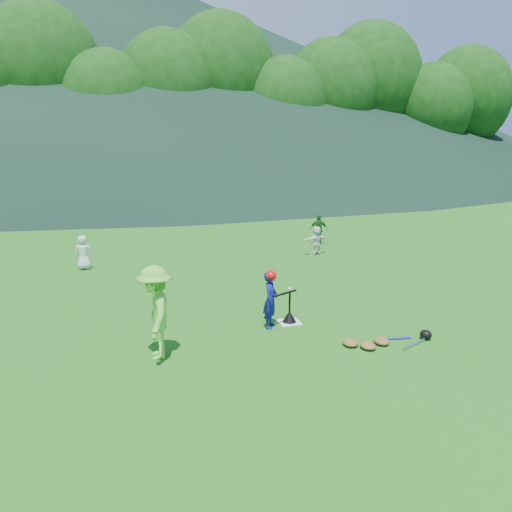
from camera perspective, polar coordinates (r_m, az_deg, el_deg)
The scene contains 14 objects.
ground at distance 10.67m, azimuth 3.82°, elevation -7.60°, with size 120.00×120.00×0.00m, color #1B6216.
home_plate at distance 10.66m, azimuth 3.83°, elevation -7.55°, with size 0.45×0.45×0.02m, color silver.
baseball at distance 10.43m, azimuth 3.89°, elevation -3.80°, with size 0.08×0.08×0.08m, color white.
batter_child at distance 10.21m, azimuth 1.67°, elevation -5.01°, with size 0.43×0.28×1.18m, color navy.
adult_coach at distance 8.91m, azimuth -11.40°, elevation -6.34°, with size 1.08×0.62×1.67m, color #67D43E.
fielder_a at distance 15.75m, azimuth -19.14°, elevation 0.40°, with size 0.51×0.33×1.04m, color silver.
fielder_c at distance 18.78m, azimuth 7.20°, elevation 3.06°, with size 0.66×0.27×1.12m, color #1A571C.
fielder_d at distance 16.95m, azimuth 6.93°, elevation 1.77°, with size 0.91×0.29×0.98m, color white.
batting_tee at distance 10.62m, azimuth 3.84°, elevation -6.95°, with size 0.30×0.30×0.68m.
batter_gear at distance 10.08m, azimuth 1.82°, elevation -2.41°, with size 0.72×0.28×0.54m.
equipment_pile at distance 9.82m, azimuth 14.20°, elevation -9.42°, with size 1.80×0.66×0.19m.
outfield_fence at distance 37.65m, azimuth -11.13°, elevation 8.01°, with size 70.07×0.08×1.33m.
tree_line at distance 43.58m, azimuth -12.07°, elevation 18.50°, with size 70.04×11.40×14.82m.
distant_hills at distance 91.97m, azimuth -19.99°, elevation 19.17°, with size 155.00×140.00×32.00m.
Camera 1 is at (-3.49, -9.37, 3.73)m, focal length 35.00 mm.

